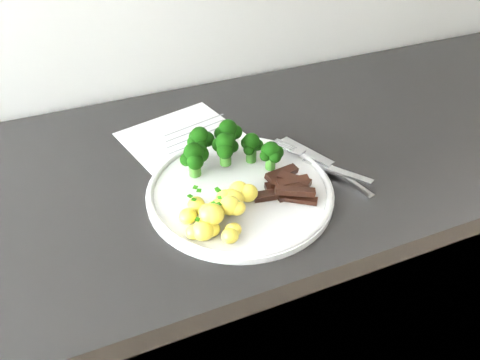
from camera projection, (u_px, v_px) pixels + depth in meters
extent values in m
cube|color=black|center=(226.00, 309.00, 1.11)|extent=(2.35, 0.59, 0.88)
cube|color=silver|center=(198.00, 150.00, 0.86)|extent=(0.27, 0.34, 0.00)
cube|color=slate|center=(195.00, 125.00, 0.93)|extent=(0.13, 0.04, 0.00)
cube|color=slate|center=(196.00, 131.00, 0.91)|extent=(0.13, 0.04, 0.00)
cube|color=slate|center=(196.00, 137.00, 0.90)|extent=(0.13, 0.03, 0.00)
cube|color=slate|center=(197.00, 143.00, 0.88)|extent=(0.12, 0.03, 0.00)
cube|color=slate|center=(198.00, 149.00, 0.86)|extent=(0.12, 0.03, 0.00)
cylinder|color=silver|center=(240.00, 192.00, 0.76)|extent=(0.30, 0.30, 0.01)
torus|color=silver|center=(240.00, 189.00, 0.76)|extent=(0.30, 0.30, 0.01)
cylinder|color=#30661E|center=(225.00, 157.00, 0.79)|extent=(0.02, 0.02, 0.03)
sphere|color=black|center=(232.00, 146.00, 0.78)|extent=(0.02, 0.02, 0.02)
sphere|color=black|center=(219.00, 145.00, 0.78)|extent=(0.02, 0.02, 0.02)
sphere|color=black|center=(225.00, 151.00, 0.76)|extent=(0.03, 0.03, 0.03)
sphere|color=black|center=(225.00, 142.00, 0.77)|extent=(0.03, 0.03, 0.03)
cylinder|color=#30661E|center=(251.00, 155.00, 0.81)|extent=(0.02, 0.02, 0.02)
sphere|color=black|center=(257.00, 145.00, 0.80)|extent=(0.02, 0.02, 0.02)
sphere|color=black|center=(247.00, 143.00, 0.81)|extent=(0.02, 0.02, 0.02)
sphere|color=black|center=(249.00, 150.00, 0.79)|extent=(0.02, 0.02, 0.02)
sphere|color=black|center=(251.00, 141.00, 0.79)|extent=(0.03, 0.03, 0.03)
cylinder|color=#30661E|center=(195.00, 168.00, 0.78)|extent=(0.02, 0.02, 0.03)
sphere|color=black|center=(200.00, 154.00, 0.77)|extent=(0.03, 0.03, 0.03)
sphere|color=black|center=(190.00, 154.00, 0.77)|extent=(0.02, 0.02, 0.02)
sphere|color=black|center=(187.00, 159.00, 0.76)|extent=(0.02, 0.02, 0.02)
sphere|color=black|center=(195.00, 161.00, 0.75)|extent=(0.03, 0.03, 0.03)
sphere|color=black|center=(194.00, 152.00, 0.76)|extent=(0.03, 0.03, 0.03)
cylinder|color=#30661E|center=(228.00, 143.00, 0.82)|extent=(0.02, 0.02, 0.03)
sphere|color=black|center=(235.00, 132.00, 0.81)|extent=(0.03, 0.03, 0.03)
sphere|color=black|center=(226.00, 129.00, 0.81)|extent=(0.03, 0.03, 0.03)
sphere|color=black|center=(221.00, 134.00, 0.80)|extent=(0.02, 0.02, 0.02)
sphere|color=black|center=(230.00, 137.00, 0.80)|extent=(0.02, 0.02, 0.02)
sphere|color=black|center=(228.00, 128.00, 0.80)|extent=(0.03, 0.03, 0.03)
cylinder|color=#30661E|center=(201.00, 150.00, 0.80)|extent=(0.02, 0.02, 0.03)
sphere|color=black|center=(207.00, 139.00, 0.79)|extent=(0.03, 0.03, 0.03)
sphere|color=black|center=(196.00, 137.00, 0.80)|extent=(0.03, 0.03, 0.03)
sphere|color=black|center=(193.00, 142.00, 0.79)|extent=(0.02, 0.02, 0.02)
sphere|color=black|center=(201.00, 144.00, 0.78)|extent=(0.02, 0.02, 0.02)
sphere|color=black|center=(200.00, 136.00, 0.78)|extent=(0.03, 0.03, 0.03)
cylinder|color=#30661E|center=(270.00, 162.00, 0.79)|extent=(0.02, 0.02, 0.02)
sphere|color=black|center=(277.00, 152.00, 0.78)|extent=(0.02, 0.02, 0.02)
sphere|color=black|center=(268.00, 150.00, 0.79)|extent=(0.02, 0.02, 0.02)
sphere|color=black|center=(265.00, 156.00, 0.78)|extent=(0.02, 0.02, 0.02)
sphere|color=black|center=(275.00, 157.00, 0.78)|extent=(0.02, 0.02, 0.02)
sphere|color=black|center=(271.00, 150.00, 0.78)|extent=(0.03, 0.03, 0.03)
ellipsoid|color=#FEE150|center=(196.00, 204.00, 0.71)|extent=(0.03, 0.02, 0.02)
ellipsoid|color=#FEE150|center=(215.00, 210.00, 0.70)|extent=(0.03, 0.03, 0.03)
ellipsoid|color=#FEE150|center=(233.00, 230.00, 0.67)|extent=(0.03, 0.02, 0.02)
ellipsoid|color=#FEE150|center=(188.00, 216.00, 0.69)|extent=(0.03, 0.03, 0.02)
ellipsoid|color=#FEE150|center=(230.00, 236.00, 0.66)|extent=(0.03, 0.02, 0.02)
ellipsoid|color=#FEE150|center=(205.00, 225.00, 0.68)|extent=(0.03, 0.03, 0.03)
ellipsoid|color=#FEE150|center=(213.00, 214.00, 0.69)|extent=(0.03, 0.03, 0.03)
ellipsoid|color=#FEE150|center=(194.00, 232.00, 0.67)|extent=(0.03, 0.02, 0.02)
ellipsoid|color=#FEE150|center=(196.00, 206.00, 0.71)|extent=(0.03, 0.03, 0.03)
ellipsoid|color=#FEE150|center=(237.00, 208.00, 0.68)|extent=(0.03, 0.02, 0.02)
ellipsoid|color=#FEE150|center=(248.00, 193.00, 0.73)|extent=(0.03, 0.03, 0.03)
ellipsoid|color=#FEE150|center=(210.00, 214.00, 0.67)|extent=(0.03, 0.03, 0.03)
ellipsoid|color=#FEE150|center=(239.00, 191.00, 0.73)|extent=(0.03, 0.03, 0.03)
ellipsoid|color=#FEE150|center=(212.00, 229.00, 0.67)|extent=(0.03, 0.02, 0.02)
ellipsoid|color=#FEE150|center=(230.00, 198.00, 0.72)|extent=(0.03, 0.03, 0.03)
ellipsoid|color=#FEE150|center=(230.00, 206.00, 0.68)|extent=(0.03, 0.03, 0.03)
ellipsoid|color=#FEE150|center=(214.00, 215.00, 0.67)|extent=(0.03, 0.03, 0.03)
ellipsoid|color=#FEE150|center=(213.00, 214.00, 0.67)|extent=(0.03, 0.03, 0.03)
ellipsoid|color=#FEE150|center=(207.00, 211.00, 0.68)|extent=(0.03, 0.02, 0.02)
ellipsoid|color=#FEE150|center=(226.00, 199.00, 0.72)|extent=(0.03, 0.03, 0.03)
ellipsoid|color=#FEE150|center=(219.00, 206.00, 0.69)|extent=(0.03, 0.02, 0.02)
ellipsoid|color=#FEE150|center=(203.00, 230.00, 0.67)|extent=(0.03, 0.03, 0.03)
ellipsoid|color=#FEE150|center=(234.00, 200.00, 0.72)|extent=(0.03, 0.03, 0.03)
cube|color=#1B5E08|center=(220.00, 198.00, 0.69)|extent=(0.01, 0.01, 0.00)
cube|color=#1B5E08|center=(190.00, 196.00, 0.70)|extent=(0.01, 0.01, 0.00)
cube|color=#1B5E08|center=(195.00, 187.00, 0.70)|extent=(0.01, 0.01, 0.00)
cube|color=#1B5E08|center=(219.00, 205.00, 0.68)|extent=(0.01, 0.01, 0.00)
cube|color=#1B5E08|center=(199.00, 190.00, 0.71)|extent=(0.01, 0.01, 0.00)
cube|color=#1B5E08|center=(219.00, 204.00, 0.67)|extent=(0.01, 0.01, 0.00)
cube|color=#1B5E08|center=(237.00, 202.00, 0.68)|extent=(0.01, 0.01, 0.00)
cube|color=#1B5E08|center=(221.00, 202.00, 0.68)|extent=(0.01, 0.01, 0.00)
cube|color=#1B5E08|center=(221.00, 204.00, 0.69)|extent=(0.01, 0.01, 0.00)
cube|color=#1B5E08|center=(213.00, 203.00, 0.68)|extent=(0.01, 0.01, 0.00)
cube|color=#1B5E08|center=(217.00, 189.00, 0.70)|extent=(0.01, 0.01, 0.00)
cube|color=#1B5E08|center=(194.00, 200.00, 0.69)|extent=(0.01, 0.01, 0.00)
cube|color=#1B5E08|center=(218.00, 190.00, 0.70)|extent=(0.01, 0.01, 0.00)
cube|color=#1B5E08|center=(197.00, 219.00, 0.66)|extent=(0.01, 0.01, 0.00)
cube|color=black|center=(271.00, 195.00, 0.74)|extent=(0.06, 0.03, 0.01)
cube|color=black|center=(293.00, 194.00, 0.74)|extent=(0.05, 0.01, 0.01)
cube|color=black|center=(287.00, 188.00, 0.75)|extent=(0.06, 0.04, 0.01)
cube|color=black|center=(284.00, 186.00, 0.76)|extent=(0.06, 0.03, 0.01)
cube|color=black|center=(298.00, 199.00, 0.73)|extent=(0.06, 0.05, 0.01)
cube|color=black|center=(295.00, 191.00, 0.72)|extent=(0.06, 0.04, 0.02)
cube|color=black|center=(282.00, 173.00, 0.77)|extent=(0.06, 0.03, 0.02)
cube|color=black|center=(290.00, 184.00, 0.74)|extent=(0.06, 0.04, 0.01)
cube|color=black|center=(294.00, 180.00, 0.75)|extent=(0.05, 0.05, 0.01)
cube|color=black|center=(293.00, 182.00, 0.74)|extent=(0.05, 0.02, 0.01)
cube|color=silver|center=(337.00, 171.00, 0.79)|extent=(0.07, 0.12, 0.02)
cube|color=silver|center=(297.00, 151.00, 0.82)|extent=(0.03, 0.03, 0.01)
cylinder|color=silver|center=(286.00, 143.00, 0.84)|extent=(0.02, 0.04, 0.00)
cylinder|color=silver|center=(285.00, 144.00, 0.84)|extent=(0.02, 0.04, 0.00)
cylinder|color=silver|center=(283.00, 146.00, 0.84)|extent=(0.02, 0.04, 0.00)
cylinder|color=silver|center=(282.00, 147.00, 0.83)|extent=(0.02, 0.04, 0.00)
cube|color=silver|center=(306.00, 151.00, 0.83)|extent=(0.05, 0.12, 0.01)
cube|color=silver|center=(348.00, 182.00, 0.78)|extent=(0.04, 0.10, 0.02)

